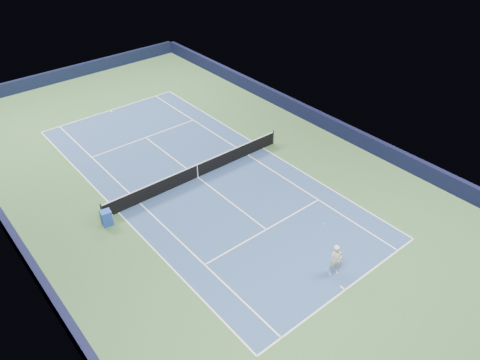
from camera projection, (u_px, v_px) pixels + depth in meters
ground at (198, 177)px, 29.27m from camera, size 40.00×40.00×0.00m
wall_far at (68, 73)px, 41.42m from camera, size 22.00×0.35×1.10m
wall_right at (317, 118)px, 34.57m from camera, size 0.35×40.00×1.10m
wall_left at (20, 247)px, 23.33m from camera, size 0.35×40.00×1.10m
court_surface at (198, 177)px, 29.26m from camera, size 10.97×23.77×0.01m
baseline_far at (110, 110)px, 36.74m from camera, size 10.97×0.08×0.00m
baseline_near at (345, 290)px, 21.78m from camera, size 10.97×0.08×0.00m
sideline_doubles_right at (263, 148)px, 32.11m from camera, size 0.08×23.77×0.00m
sideline_doubles_left at (118, 213)px, 26.41m from camera, size 0.08×23.77×0.00m
sideline_singles_right at (248, 155)px, 31.40m from camera, size 0.08×23.77×0.00m
sideline_singles_left at (140, 203)px, 27.12m from camera, size 0.08×23.77×0.00m
service_line_far at (146, 137)px, 33.29m from camera, size 8.23×0.08×0.00m
service_line_near at (266, 230)px, 25.23m from camera, size 8.23×0.08×0.00m
center_service_line at (198, 177)px, 29.26m from camera, size 0.08×12.80×0.00m
center_mark_far at (111, 111)px, 36.64m from camera, size 0.08×0.30×0.00m
center_mark_near at (343, 288)px, 21.88m from camera, size 0.08×0.30×0.00m
tennis_net at (197, 171)px, 28.97m from camera, size 12.90×0.10×1.07m
sponsor_cube at (107, 218)px, 25.35m from camera, size 0.62×0.58×0.91m
tennis_player at (336, 260)px, 22.12m from camera, size 0.86×1.35×2.45m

